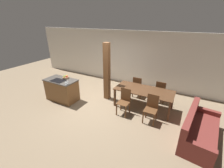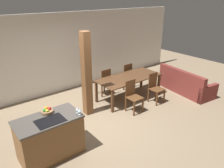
{
  "view_description": "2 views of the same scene",
  "coord_description": "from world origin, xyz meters",
  "px_view_note": "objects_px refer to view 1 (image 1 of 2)",
  "views": [
    {
      "loc": [
        3.05,
        -4.3,
        3.19
      ],
      "look_at": [
        0.6,
        0.2,
        0.95
      ],
      "focal_mm": 24.0,
      "sensor_mm": 36.0,
      "label": 1
    },
    {
      "loc": [
        -2.83,
        -4.14,
        3.27
      ],
      "look_at": [
        0.6,
        0.2,
        0.95
      ],
      "focal_mm": 35.0,
      "sensor_mm": 36.0,
      "label": 2
    }
  ],
  "objects_px": {
    "dining_chair_far_right": "(161,91)",
    "timber_post": "(107,72)",
    "wine_glass_middle": "(67,81)",
    "kitchen_island": "(62,90)",
    "dining_chair_far_left": "(138,87)",
    "wine_glass_near": "(66,82)",
    "couch": "(199,131)",
    "fruit_bowl": "(66,77)",
    "dining_chair_near_left": "(124,101)",
    "dining_table": "(144,92)",
    "dining_chair_near_right": "(151,108)"
  },
  "relations": [
    {
      "from": "dining_table",
      "to": "couch",
      "type": "height_order",
      "value": "couch"
    },
    {
      "from": "dining_chair_far_right",
      "to": "timber_post",
      "type": "relative_size",
      "value": 0.4
    },
    {
      "from": "kitchen_island",
      "to": "fruit_bowl",
      "type": "relative_size",
      "value": 5.23
    },
    {
      "from": "timber_post",
      "to": "wine_glass_middle",
      "type": "bearing_deg",
      "value": -129.35
    },
    {
      "from": "dining_table",
      "to": "dining_chair_far_left",
      "type": "relative_size",
      "value": 2.29
    },
    {
      "from": "wine_glass_middle",
      "to": "dining_chair_near_left",
      "type": "xyz_separation_m",
      "value": [
        2.12,
        0.53,
        -0.53
      ]
    },
    {
      "from": "wine_glass_near",
      "to": "couch",
      "type": "bearing_deg",
      "value": 5.72
    },
    {
      "from": "kitchen_island",
      "to": "dining_chair_near_right",
      "type": "xyz_separation_m",
      "value": [
        3.68,
        0.33,
        0.04
      ]
    },
    {
      "from": "wine_glass_middle",
      "to": "timber_post",
      "type": "distance_m",
      "value": 1.59
    },
    {
      "from": "wine_glass_middle",
      "to": "dining_chair_far_right",
      "type": "distance_m",
      "value": 3.69
    },
    {
      "from": "dining_chair_far_right",
      "to": "timber_post",
      "type": "height_order",
      "value": "timber_post"
    },
    {
      "from": "dining_chair_near_right",
      "to": "dining_chair_far_left",
      "type": "xyz_separation_m",
      "value": [
        -0.97,
        1.41,
        0.0
      ]
    },
    {
      "from": "dining_chair_near_right",
      "to": "timber_post",
      "type": "relative_size",
      "value": 0.4
    },
    {
      "from": "fruit_bowl",
      "to": "dining_chair_near_right",
      "type": "height_order",
      "value": "fruit_bowl"
    },
    {
      "from": "fruit_bowl",
      "to": "dining_chair_near_left",
      "type": "distance_m",
      "value": 2.67
    },
    {
      "from": "wine_glass_middle",
      "to": "dining_chair_far_left",
      "type": "height_order",
      "value": "wine_glass_middle"
    },
    {
      "from": "wine_glass_near",
      "to": "wine_glass_middle",
      "type": "bearing_deg",
      "value": 90.0
    },
    {
      "from": "wine_glass_middle",
      "to": "dining_chair_far_left",
      "type": "xyz_separation_m",
      "value": [
        2.12,
        1.94,
        -0.53
      ]
    },
    {
      "from": "kitchen_island",
      "to": "dining_chair_far_right",
      "type": "height_order",
      "value": "dining_chair_far_right"
    },
    {
      "from": "dining_chair_far_right",
      "to": "couch",
      "type": "xyz_separation_m",
      "value": [
        1.42,
        -1.58,
        -0.22
      ]
    },
    {
      "from": "dining_chair_near_left",
      "to": "dining_table",
      "type": "bearing_deg",
      "value": 55.35
    },
    {
      "from": "dining_chair_far_left",
      "to": "dining_chair_far_right",
      "type": "height_order",
      "value": "same"
    },
    {
      "from": "dining_chair_far_right",
      "to": "dining_chair_near_left",
      "type": "bearing_deg",
      "value": 55.35
    },
    {
      "from": "fruit_bowl",
      "to": "couch",
      "type": "bearing_deg",
      "value": -0.61
    },
    {
      "from": "dining_table",
      "to": "couch",
      "type": "relative_size",
      "value": 1.07
    },
    {
      "from": "wine_glass_near",
      "to": "timber_post",
      "type": "distance_m",
      "value": 1.67
    },
    {
      "from": "dining_chair_near_left",
      "to": "dining_chair_near_right",
      "type": "relative_size",
      "value": 1.0
    },
    {
      "from": "wine_glass_near",
      "to": "dining_chair_far_right",
      "type": "bearing_deg",
      "value": 33.3
    },
    {
      "from": "wine_glass_middle",
      "to": "timber_post",
      "type": "height_order",
      "value": "timber_post"
    },
    {
      "from": "wine_glass_near",
      "to": "wine_glass_middle",
      "type": "relative_size",
      "value": 1.0
    },
    {
      "from": "kitchen_island",
      "to": "timber_post",
      "type": "xyz_separation_m",
      "value": [
        1.59,
        1.03,
        0.73
      ]
    },
    {
      "from": "wine_glass_middle",
      "to": "dining_chair_near_right",
      "type": "bearing_deg",
      "value": 9.76
    },
    {
      "from": "wine_glass_near",
      "to": "dining_chair_near_right",
      "type": "xyz_separation_m",
      "value": [
        3.09,
        0.62,
        -0.53
      ]
    },
    {
      "from": "dining_chair_near_left",
      "to": "timber_post",
      "type": "height_order",
      "value": "timber_post"
    },
    {
      "from": "dining_table",
      "to": "dining_chair_far_right",
      "type": "distance_m",
      "value": 0.87
    },
    {
      "from": "fruit_bowl",
      "to": "dining_chair_near_right",
      "type": "distance_m",
      "value": 3.63
    },
    {
      "from": "kitchen_island",
      "to": "dining_chair_far_left",
      "type": "xyz_separation_m",
      "value": [
        2.71,
        1.74,
        0.04
      ]
    },
    {
      "from": "wine_glass_near",
      "to": "dining_chair_far_right",
      "type": "distance_m",
      "value": 3.74
    },
    {
      "from": "wine_glass_near",
      "to": "couch",
      "type": "xyz_separation_m",
      "value": [
        4.52,
        0.45,
        -0.75
      ]
    },
    {
      "from": "kitchen_island",
      "to": "timber_post",
      "type": "height_order",
      "value": "timber_post"
    },
    {
      "from": "dining_table",
      "to": "dining_chair_near_right",
      "type": "xyz_separation_m",
      "value": [
        0.49,
        -0.7,
        -0.17
      ]
    },
    {
      "from": "wine_glass_middle",
      "to": "dining_table",
      "type": "height_order",
      "value": "wine_glass_middle"
    },
    {
      "from": "kitchen_island",
      "to": "dining_table",
      "type": "relative_size",
      "value": 0.62
    },
    {
      "from": "dining_chair_near_right",
      "to": "dining_chair_far_right",
      "type": "bearing_deg",
      "value": 90.0
    },
    {
      "from": "kitchen_island",
      "to": "wine_glass_middle",
      "type": "relative_size",
      "value": 9.64
    },
    {
      "from": "dining_chair_far_right",
      "to": "dining_table",
      "type": "bearing_deg",
      "value": 55.35
    },
    {
      "from": "dining_chair_far_right",
      "to": "timber_post",
      "type": "bearing_deg",
      "value": 18.84
    },
    {
      "from": "wine_glass_near",
      "to": "dining_chair_near_left",
      "type": "distance_m",
      "value": 2.27
    },
    {
      "from": "dining_chair_far_right",
      "to": "couch",
      "type": "height_order",
      "value": "dining_chair_far_right"
    },
    {
      "from": "fruit_bowl",
      "to": "couch",
      "type": "xyz_separation_m",
      "value": [
        5.02,
        -0.05,
        -0.69
      ]
    }
  ]
}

